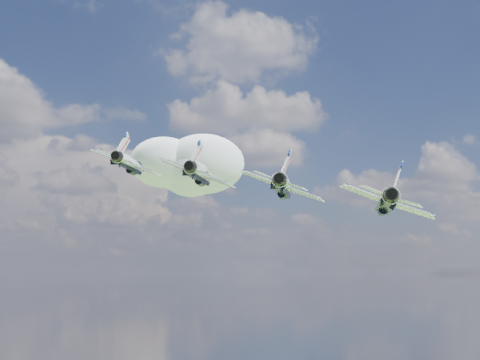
{
  "coord_description": "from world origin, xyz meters",
  "views": [
    {
      "loc": [
        -18.08,
        -85.57,
        134.31
      ],
      "look_at": [
        -6.77,
        -4.82,
        145.77
      ],
      "focal_mm": 50.0,
      "sensor_mm": 36.0,
      "label": 1
    }
  ],
  "objects": [
    {
      "name": "jet_3",
      "position": [
        6.94,
        -18.39,
        141.84
      ],
      "size": [
        13.82,
        16.35,
        7.25
      ],
      "primitive_type": null,
      "rotation": [
        0.0,
        0.36,
        -0.28
      ],
      "color": "silver"
    },
    {
      "name": "jet_2",
      "position": [
        -2.2,
        -9.35,
        144.46
      ],
      "size": [
        13.82,
        16.35,
        7.25
      ],
      "primitive_type": null,
      "rotation": [
        0.0,
        0.36,
        -0.28
      ],
      "color": "white"
    },
    {
      "name": "jet_1",
      "position": [
        -11.34,
        -0.3,
        147.08
      ],
      "size": [
        13.82,
        16.35,
        7.25
      ],
      "primitive_type": null,
      "rotation": [
        0.0,
        0.36,
        -0.28
      ],
      "color": "white"
    },
    {
      "name": "jet_0",
      "position": [
        -20.48,
        8.75,
        149.71
      ],
      "size": [
        13.82,
        16.35,
        7.25
      ],
      "primitive_type": null,
      "rotation": [
        0.0,
        0.36,
        -0.28
      ],
      "color": "silver"
    },
    {
      "name": "cloud_far",
      "position": [
        4.32,
        200.39,
        177.96
      ],
      "size": [
        54.0,
        42.43,
        21.22
      ],
      "primitive_type": "ellipsoid",
      "color": "white"
    }
  ]
}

